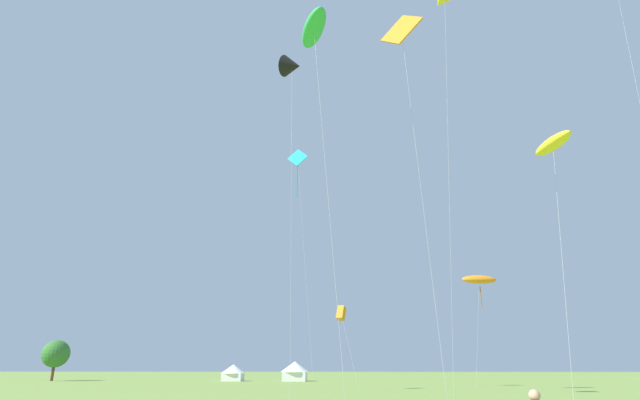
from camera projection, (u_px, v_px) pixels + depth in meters
name	position (u px, v px, depth m)	size (l,w,h in m)	color
kite_orange_parafoil	(479.00, 280.00, 49.79)	(3.88, 2.14, 11.14)	orange
kite_cyan_diamond	(298.00, 162.00, 53.83)	(3.22, 2.66, 25.26)	#1EB7CC
kite_orange_diamond	(402.00, 32.00, 27.26)	(2.24, 1.73, 21.37)	orange
kite_orange_box	(341.00, 313.00, 48.53)	(2.06, 3.01, 7.92)	orange
kite_yellow_parafoil	(553.00, 144.00, 29.13)	(3.18, 4.20, 15.27)	yellow
kite_black_delta	(292.00, 66.00, 39.44)	(2.41, 3.60, 26.26)	black
kite_green_parafoil	(314.00, 29.00, 25.75)	(2.51, 3.51, 19.65)	green
festival_tent_left	(233.00, 372.00, 73.80)	(3.68, 3.68, 2.39)	white
festival_tent_right	(295.00, 370.00, 73.45)	(4.34, 4.34, 2.82)	white
tree_distant_left	(56.00, 354.00, 75.40)	(4.10, 4.10, 6.02)	brown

